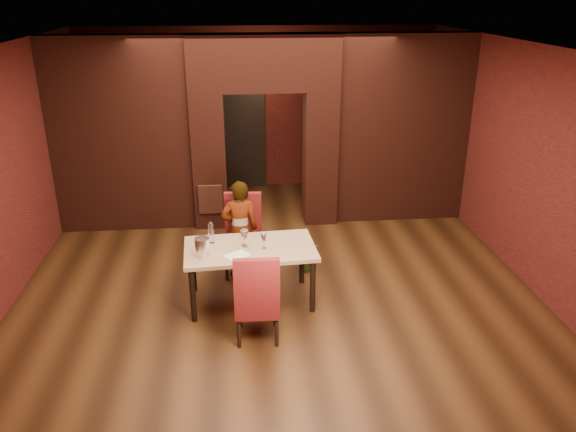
% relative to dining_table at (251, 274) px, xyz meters
% --- Properties ---
extents(floor, '(8.00, 8.00, 0.00)m').
position_rel_dining_table_xyz_m(floor, '(0.36, 0.73, -0.39)').
color(floor, '#422410').
rests_on(floor, ground).
extents(ceiling, '(7.00, 8.00, 0.04)m').
position_rel_dining_table_xyz_m(ceiling, '(0.36, 0.73, 2.81)').
color(ceiling, silver).
rests_on(ceiling, ground).
extents(wall_back, '(7.00, 0.04, 3.20)m').
position_rel_dining_table_xyz_m(wall_back, '(0.36, 4.73, 1.21)').
color(wall_back, maroon).
rests_on(wall_back, ground).
extents(wall_front, '(7.00, 0.04, 3.20)m').
position_rel_dining_table_xyz_m(wall_front, '(0.36, -3.27, 1.21)').
color(wall_front, maroon).
rests_on(wall_front, ground).
extents(wall_left, '(0.04, 8.00, 3.20)m').
position_rel_dining_table_xyz_m(wall_left, '(-3.14, 0.73, 1.21)').
color(wall_left, maroon).
rests_on(wall_left, ground).
extents(wall_right, '(0.04, 8.00, 3.20)m').
position_rel_dining_table_xyz_m(wall_right, '(3.86, 0.73, 1.21)').
color(wall_right, maroon).
rests_on(wall_right, ground).
extents(pillar_left, '(0.55, 0.55, 2.30)m').
position_rel_dining_table_xyz_m(pillar_left, '(-0.59, 2.73, 0.76)').
color(pillar_left, maroon).
rests_on(pillar_left, ground).
extents(pillar_right, '(0.55, 0.55, 2.30)m').
position_rel_dining_table_xyz_m(pillar_right, '(1.31, 2.73, 0.76)').
color(pillar_right, maroon).
rests_on(pillar_right, ground).
extents(lintel, '(2.45, 0.55, 0.90)m').
position_rel_dining_table_xyz_m(lintel, '(0.36, 2.73, 2.36)').
color(lintel, maroon).
rests_on(lintel, ground).
extents(wing_wall_left, '(2.28, 0.35, 3.20)m').
position_rel_dining_table_xyz_m(wing_wall_left, '(-2.00, 2.73, 1.21)').
color(wing_wall_left, maroon).
rests_on(wing_wall_left, ground).
extents(wing_wall_right, '(2.28, 0.35, 3.20)m').
position_rel_dining_table_xyz_m(wing_wall_right, '(2.72, 2.73, 1.21)').
color(wing_wall_right, maroon).
rests_on(wing_wall_right, ground).
extents(vent_panel, '(0.40, 0.03, 0.50)m').
position_rel_dining_table_xyz_m(vent_panel, '(-0.59, 2.43, 0.16)').
color(vent_panel, '#A94F31').
rests_on(vent_panel, ground).
extents(rear_door, '(0.90, 0.08, 2.10)m').
position_rel_dining_table_xyz_m(rear_door, '(-0.04, 4.67, 0.66)').
color(rear_door, black).
rests_on(rear_door, ground).
extents(rear_door_frame, '(1.02, 0.04, 2.22)m').
position_rel_dining_table_xyz_m(rear_door_frame, '(-0.04, 4.63, 0.66)').
color(rear_door_frame, black).
rests_on(rear_door_frame, ground).
extents(dining_table, '(1.72, 1.03, 0.78)m').
position_rel_dining_table_xyz_m(dining_table, '(0.00, 0.00, 0.00)').
color(dining_table, tan).
rests_on(dining_table, ground).
extents(chair_far, '(0.57, 0.57, 1.16)m').
position_rel_dining_table_xyz_m(chair_far, '(-0.08, 0.79, 0.19)').
color(chair_far, maroon).
rests_on(chair_far, ground).
extents(chair_near, '(0.53, 0.53, 1.13)m').
position_rel_dining_table_xyz_m(chair_near, '(0.05, -0.84, 0.18)').
color(chair_near, maroon).
rests_on(chair_near, ground).
extents(person_seated, '(0.54, 0.37, 1.43)m').
position_rel_dining_table_xyz_m(person_seated, '(-0.12, 0.74, 0.33)').
color(person_seated, beige).
rests_on(person_seated, ground).
extents(wine_glass_a, '(0.08, 0.08, 0.20)m').
position_rel_dining_table_xyz_m(wine_glass_a, '(-0.08, 0.08, 0.49)').
color(wine_glass_a, white).
rests_on(wine_glass_a, dining_table).
extents(wine_glass_b, '(0.09, 0.09, 0.23)m').
position_rel_dining_table_xyz_m(wine_glass_b, '(-0.06, 0.03, 0.51)').
color(wine_glass_b, white).
rests_on(wine_glass_b, dining_table).
extents(wine_glass_c, '(0.08, 0.08, 0.20)m').
position_rel_dining_table_xyz_m(wine_glass_c, '(0.18, -0.04, 0.49)').
color(wine_glass_c, silver).
rests_on(wine_glass_c, dining_table).
extents(tasting_sheet, '(0.35, 0.34, 0.00)m').
position_rel_dining_table_xyz_m(tasting_sheet, '(-0.16, -0.22, 0.39)').
color(tasting_sheet, white).
rests_on(tasting_sheet, dining_table).
extents(wine_bucket, '(0.19, 0.19, 0.23)m').
position_rel_dining_table_xyz_m(wine_bucket, '(-0.59, -0.17, 0.50)').
color(wine_bucket, silver).
rests_on(wine_bucket, dining_table).
extents(water_bottle, '(0.07, 0.07, 0.29)m').
position_rel_dining_table_xyz_m(water_bottle, '(-0.50, 0.19, 0.54)').
color(water_bottle, white).
rests_on(water_bottle, dining_table).
extents(potted_plant, '(0.45, 0.45, 0.38)m').
position_rel_dining_table_xyz_m(potted_plant, '(0.83, 0.81, -0.20)').
color(potted_plant, '#346D2B').
rests_on(potted_plant, ground).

